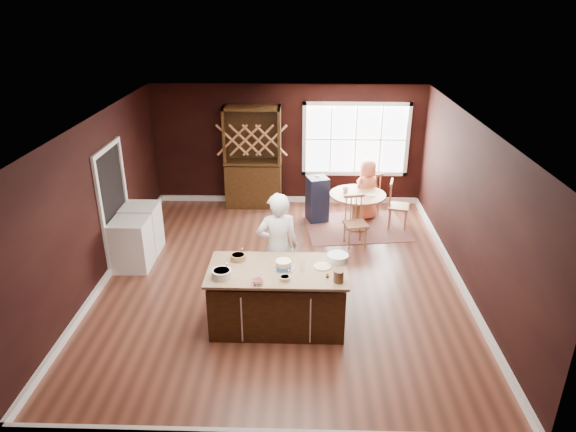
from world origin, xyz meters
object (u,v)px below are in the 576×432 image
Objects in this scene: hutch at (253,158)px; dryer at (142,228)px; seated_woman at (367,190)px; toddler at (320,185)px; kitchen_island at (278,298)px; dining_table at (357,204)px; layer_cake at (283,265)px; high_chair at (317,198)px; chair_east at (399,204)px; chair_south at (356,222)px; washer at (132,244)px; baker at (278,248)px; chair_north at (369,193)px.

hutch is 2.47× the size of dryer.
toddler is (-1.00, -0.14, 0.15)m from seated_woman.
kitchen_island reaches higher than dining_table.
kitchen_island is 0.55m from layer_cake.
layer_cake is at bearing 9.76° from kitchen_island.
chair_east is at bearing -27.83° from high_chair.
toddler reaches higher than kitchen_island.
hutch is (-2.22, 1.14, 0.60)m from dining_table.
chair_south is (-0.10, -0.82, -0.04)m from dining_table.
washer is 0.98× the size of dryer.
seated_woman reaches higher than washer.
chair_east reaches higher than chair_south.
dining_table is 4.37× the size of toddler.
baker reaches higher than kitchen_island.
hutch is 3.55m from washer.
layer_cake is at bearing -112.00° from dining_table.
seated_woman reaches higher than chair_south.
baker reaches higher than washer.
high_chair is at bearing 24.74° from dryer.
high_chair reaches higher than washer.
chair_north is 0.75× the size of seated_woman.
washer is at bearing -90.00° from dryer.
layer_cake is at bearing -99.45° from toddler.
chair_north is 1.07× the size of dryer.
dining_table is at bearing 68.00° from layer_cake.
chair_east is at bearing -10.19° from toddler.
dining_table is at bearing -27.17° from hutch.
dryer is at bearing 139.43° from kitchen_island.
chair_south reaches higher than dryer.
chair_east reaches higher than chair_north.
hutch is at bearing -48.50° from seated_woman.
chair_north reaches higher than kitchen_island.
layer_cake is at bearing 43.45° from chair_north.
layer_cake is (-1.37, -3.40, 0.45)m from dining_table.
baker is at bearing 99.60° from layer_cake.
chair_north reaches higher than washer.
high_chair is 3.87× the size of toddler.
toddler is at bearing -4.50° from chair_north.
seated_woman is at bearing -10.42° from high_chair.
dining_table is 0.83m from chair_south.
chair_north reaches higher than dining_table.
layer_cake is 0.31× the size of chair_south.
layer_cake reaches higher than kitchen_island.
baker is 3.93m from chair_north.
chair_north is (1.82, 3.46, -0.41)m from baker.
washer is (-2.60, 0.92, -0.45)m from baker.
kitchen_island is 1.98× the size of chair_south.
toddler is at bearing 80.55° from layer_cake.
layer_cake is (0.09, 0.01, 0.54)m from kitchen_island.
seated_woman is 1.02m from toddler.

